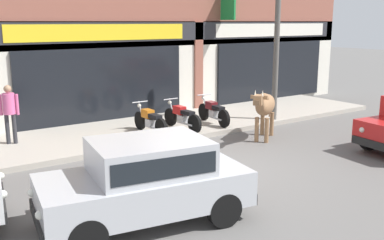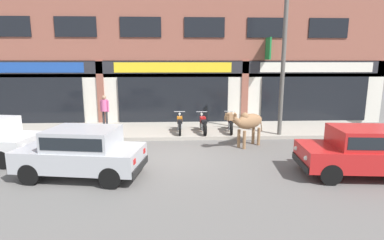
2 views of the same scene
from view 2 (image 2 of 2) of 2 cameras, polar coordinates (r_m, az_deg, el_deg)
The scene contains 11 objects.
ground_plane at distance 10.82m, azimuth -3.89°, elevation -6.94°, with size 90.00×90.00×0.00m, color #605E5B.
sidewalk at distance 14.60m, azimuth -3.58°, elevation -1.91°, with size 19.00×3.46×0.15m, color #A8A093.
shop_building at distance 16.23m, azimuth -3.62°, elevation 13.36°, with size 23.00×1.40×8.46m.
cow at distance 11.98m, azimuth 10.58°, elevation -0.37°, with size 1.84×1.47×1.61m.
car_0 at distance 9.29m, azimuth -20.23°, elevation -5.41°, with size 3.77×2.12×1.46m.
car_1 at distance 10.12m, azimuth 29.91°, elevation -4.89°, with size 3.72×1.94×1.46m.
motorcycle_0 at distance 13.73m, azimuth -2.35°, elevation -0.75°, with size 0.52×1.81×0.88m.
motorcycle_1 at distance 13.69m, azimuth 2.13°, elevation -0.79°, with size 0.52×1.81×0.88m.
motorcycle_2 at distance 13.94m, azimuth 7.33°, elevation -0.66°, with size 0.53×1.81×0.88m.
pedestrian at distance 15.19m, azimuth -16.31°, elevation 2.24°, with size 0.47×0.32×1.60m.
utility_pole at distance 13.56m, azimuth 16.94°, elevation 9.74°, with size 0.18×0.18×5.98m, color #595651.
Camera 2 is at (0.26, -10.30, 3.33)m, focal length 28.00 mm.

